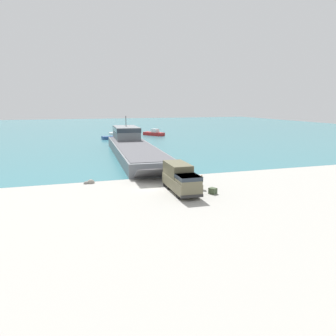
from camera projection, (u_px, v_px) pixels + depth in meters
The scene contains 11 objects.
ground_plane at pixel (152, 188), 39.80m from camera, with size 240.00×240.00×0.00m, color #A8A59E.
water_surface at pixel (90, 129), 128.87m from camera, with size 240.00×180.00×0.01m, color teal.
landing_craft at pixel (132, 146), 65.74m from camera, with size 9.57×41.91×7.27m.
military_truck at pixel (181, 178), 37.53m from camera, with size 2.66×7.63×3.20m.
soldier_on_ramp at pixel (202, 181), 38.98m from camera, with size 0.48×0.48×1.71m.
moored_boat_a at pixel (154, 133), 104.09m from camera, with size 6.02×7.38×2.10m.
moored_boat_b at pixel (119, 133), 108.25m from camera, with size 6.89×3.29×1.40m.
moored_boat_c at pixel (117, 137), 94.31m from camera, with size 8.73×3.62×1.83m.
cargo_crate at pixel (213, 191), 37.08m from camera, with size 0.67×0.80×0.67m, color #3D4C33.
shoreline_rock_a at pixel (86, 184), 41.70m from camera, with size 0.65×0.65×0.65m, color gray.
shoreline_rock_b at pixel (91, 183), 42.03m from camera, with size 1.00×1.00×1.00m, color gray.
Camera 1 is at (-9.82, -37.36, 10.09)m, focal length 35.00 mm.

